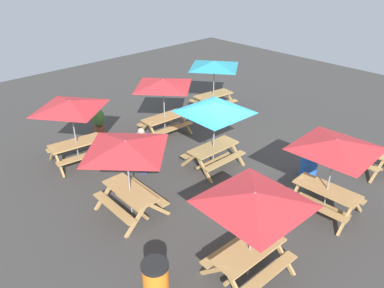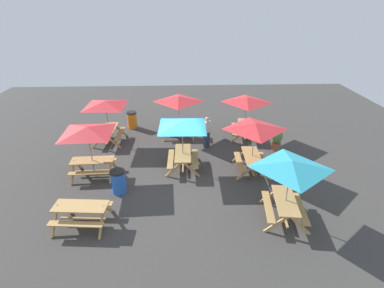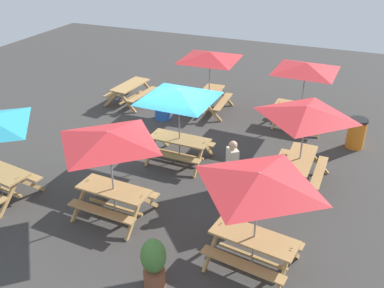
{
  "view_description": "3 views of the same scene",
  "coord_description": "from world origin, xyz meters",
  "px_view_note": "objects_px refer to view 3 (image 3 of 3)",
  "views": [
    {
      "loc": [
        -8.35,
        -7.37,
        6.73
      ],
      "look_at": [
        -0.8,
        0.61,
        0.9
      ],
      "focal_mm": 35.0,
      "sensor_mm": 36.0,
      "label": 1
    },
    {
      "loc": [
        11.66,
        0.11,
        7.0
      ],
      "look_at": [
        -0.8,
        0.61,
        0.9
      ],
      "focal_mm": 28.0,
      "sensor_mm": 36.0,
      "label": 2
    },
    {
      "loc": [
        -4.89,
        10.45,
        6.56
      ],
      "look_at": [
        -0.8,
        0.61,
        0.9
      ],
      "focal_mm": 40.0,
      "sensor_mm": 36.0,
      "label": 3
    }
  ],
  "objects_px": {
    "picnic_table_5": "(210,60)",
    "potted_plant_0": "(154,262)",
    "picnic_table_7": "(109,144)",
    "picnic_table_2": "(130,89)",
    "person_standing": "(232,168)",
    "picnic_table_4": "(259,187)",
    "picnic_table_0": "(306,72)",
    "picnic_table_3": "(179,100)",
    "trash_bin_orange": "(356,133)",
    "trash_bin_blue": "(162,106)",
    "picnic_table_6": "(306,117)"
  },
  "relations": [
    {
      "from": "picnic_table_7",
      "to": "person_standing",
      "type": "relative_size",
      "value": 1.4
    },
    {
      "from": "picnic_table_5",
      "to": "picnic_table_7",
      "type": "relative_size",
      "value": 1.21
    },
    {
      "from": "picnic_table_3",
      "to": "person_standing",
      "type": "bearing_deg",
      "value": 149.67
    },
    {
      "from": "trash_bin_blue",
      "to": "person_standing",
      "type": "distance_m",
      "value": 5.44
    },
    {
      "from": "picnic_table_0",
      "to": "trash_bin_orange",
      "type": "bearing_deg",
      "value": 156.15
    },
    {
      "from": "picnic_table_5",
      "to": "trash_bin_blue",
      "type": "height_order",
      "value": "picnic_table_5"
    },
    {
      "from": "picnic_table_4",
      "to": "picnic_table_6",
      "type": "height_order",
      "value": "same"
    },
    {
      "from": "picnic_table_0",
      "to": "person_standing",
      "type": "height_order",
      "value": "picnic_table_0"
    },
    {
      "from": "picnic_table_7",
      "to": "person_standing",
      "type": "xyz_separation_m",
      "value": [
        -2.41,
        -1.8,
        -1.1
      ]
    },
    {
      "from": "trash_bin_orange",
      "to": "picnic_table_3",
      "type": "bearing_deg",
      "value": 31.41
    },
    {
      "from": "picnic_table_4",
      "to": "picnic_table_3",
      "type": "bearing_deg",
      "value": -38.98
    },
    {
      "from": "picnic_table_0",
      "to": "picnic_table_3",
      "type": "bearing_deg",
      "value": 55.42
    },
    {
      "from": "picnic_table_0",
      "to": "picnic_table_2",
      "type": "height_order",
      "value": "picnic_table_0"
    },
    {
      "from": "picnic_table_0",
      "to": "potted_plant_0",
      "type": "bearing_deg",
      "value": 83.4
    },
    {
      "from": "picnic_table_3",
      "to": "trash_bin_orange",
      "type": "xyz_separation_m",
      "value": [
        -4.84,
        -2.95,
        -1.49
      ]
    },
    {
      "from": "picnic_table_5",
      "to": "trash_bin_blue",
      "type": "bearing_deg",
      "value": -47.1
    },
    {
      "from": "potted_plant_0",
      "to": "person_standing",
      "type": "distance_m",
      "value": 3.56
    },
    {
      "from": "potted_plant_0",
      "to": "trash_bin_blue",
      "type": "bearing_deg",
      "value": -65.1
    },
    {
      "from": "picnic_table_5",
      "to": "potted_plant_0",
      "type": "height_order",
      "value": "picnic_table_5"
    },
    {
      "from": "picnic_table_7",
      "to": "trash_bin_blue",
      "type": "relative_size",
      "value": 2.38
    },
    {
      "from": "picnic_table_4",
      "to": "potted_plant_0",
      "type": "distance_m",
      "value": 2.52
    },
    {
      "from": "picnic_table_3",
      "to": "picnic_table_0",
      "type": "bearing_deg",
      "value": -125.35
    },
    {
      "from": "picnic_table_5",
      "to": "potted_plant_0",
      "type": "bearing_deg",
      "value": 11.41
    },
    {
      "from": "picnic_table_2",
      "to": "picnic_table_6",
      "type": "distance_m",
      "value": 8.04
    },
    {
      "from": "picnic_table_3",
      "to": "picnic_table_2",
      "type": "bearing_deg",
      "value": -42.05
    },
    {
      "from": "picnic_table_2",
      "to": "picnic_table_6",
      "type": "bearing_deg",
      "value": 70.0
    },
    {
      "from": "picnic_table_7",
      "to": "picnic_table_2",
      "type": "bearing_deg",
      "value": -60.34
    },
    {
      "from": "trash_bin_blue",
      "to": "trash_bin_orange",
      "type": "distance_m",
      "value": 6.68
    },
    {
      "from": "picnic_table_0",
      "to": "trash_bin_blue",
      "type": "distance_m",
      "value": 5.14
    },
    {
      "from": "picnic_table_6",
      "to": "person_standing",
      "type": "bearing_deg",
      "value": -45.59
    },
    {
      "from": "picnic_table_6",
      "to": "potted_plant_0",
      "type": "relative_size",
      "value": 2.02
    },
    {
      "from": "picnic_table_7",
      "to": "picnic_table_0",
      "type": "bearing_deg",
      "value": -112.42
    },
    {
      "from": "picnic_table_5",
      "to": "picnic_table_6",
      "type": "xyz_separation_m",
      "value": [
        -4.03,
        3.72,
        0.0
      ]
    },
    {
      "from": "picnic_table_2",
      "to": "picnic_table_5",
      "type": "distance_m",
      "value": 3.49
    },
    {
      "from": "person_standing",
      "to": "picnic_table_2",
      "type": "bearing_deg",
      "value": 11.11
    },
    {
      "from": "trash_bin_orange",
      "to": "person_standing",
      "type": "height_order",
      "value": "person_standing"
    },
    {
      "from": "picnic_table_7",
      "to": "trash_bin_orange",
      "type": "relative_size",
      "value": 2.38
    },
    {
      "from": "picnic_table_2",
      "to": "trash_bin_blue",
      "type": "height_order",
      "value": "trash_bin_blue"
    },
    {
      "from": "picnic_table_4",
      "to": "picnic_table_7",
      "type": "relative_size",
      "value": 1.0
    },
    {
      "from": "picnic_table_4",
      "to": "trash_bin_orange",
      "type": "relative_size",
      "value": 2.38
    },
    {
      "from": "picnic_table_2",
      "to": "trash_bin_orange",
      "type": "distance_m",
      "value": 8.52
    },
    {
      "from": "picnic_table_2",
      "to": "picnic_table_4",
      "type": "bearing_deg",
      "value": 49.57
    },
    {
      "from": "picnic_table_4",
      "to": "picnic_table_7",
      "type": "distance_m",
      "value": 3.63
    },
    {
      "from": "picnic_table_0",
      "to": "picnic_table_4",
      "type": "distance_m",
      "value": 7.35
    },
    {
      "from": "picnic_table_4",
      "to": "picnic_table_0",
      "type": "bearing_deg",
      "value": -79.57
    },
    {
      "from": "picnic_table_5",
      "to": "trash_bin_orange",
      "type": "bearing_deg",
      "value": 77.97
    },
    {
      "from": "picnic_table_2",
      "to": "person_standing",
      "type": "distance_m",
      "value": 7.4
    },
    {
      "from": "picnic_table_3",
      "to": "picnic_table_6",
      "type": "xyz_separation_m",
      "value": [
        -3.52,
        -0.17,
        0.0
      ]
    },
    {
      "from": "picnic_table_5",
      "to": "trash_bin_orange",
      "type": "relative_size",
      "value": 2.88
    },
    {
      "from": "picnic_table_7",
      "to": "potted_plant_0",
      "type": "height_order",
      "value": "picnic_table_7"
    }
  ]
}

